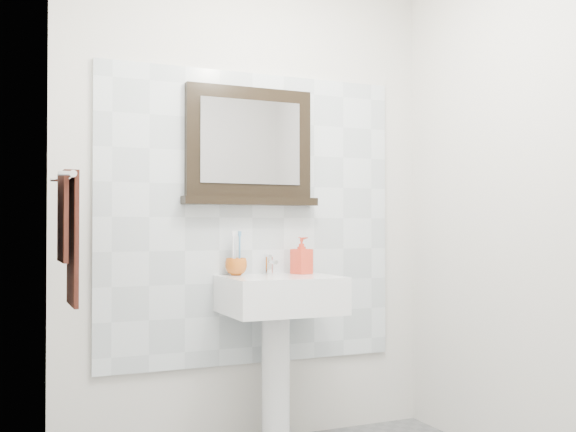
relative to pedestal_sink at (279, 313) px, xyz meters
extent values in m
cube|color=silver|center=(-0.06, 0.23, 0.57)|extent=(2.00, 0.01, 2.50)
cube|color=silver|center=(-1.06, -0.87, 0.57)|extent=(0.01, 2.20, 2.50)
cube|color=silver|center=(0.94, -0.87, 0.57)|extent=(0.01, 2.20, 2.50)
cube|color=silver|center=(-0.06, 0.21, 0.47)|extent=(1.60, 0.02, 1.50)
cylinder|color=white|center=(0.00, 0.05, -0.34)|extent=(0.14, 0.14, 0.68)
cube|color=white|center=(0.00, -0.01, 0.09)|extent=(0.55, 0.44, 0.18)
cylinder|color=silver|center=(0.00, -0.03, 0.17)|extent=(0.32, 0.32, 0.02)
cylinder|color=#4C4C4F|center=(0.00, -0.03, 0.18)|extent=(0.04, 0.04, 0.00)
cylinder|color=silver|center=(0.00, 0.14, 0.23)|extent=(0.04, 0.04, 0.09)
cylinder|color=silver|center=(0.00, 0.09, 0.25)|extent=(0.02, 0.10, 0.02)
cube|color=silver|center=(0.00, 0.15, 0.28)|extent=(0.02, 0.07, 0.01)
imported|color=#AF5114|center=(-0.18, 0.14, 0.23)|extent=(0.13, 0.13, 0.09)
cylinder|color=white|center=(-0.20, 0.13, 0.29)|extent=(0.01, 0.01, 0.19)
cube|color=white|center=(-0.20, 0.13, 0.39)|extent=(0.01, 0.01, 0.03)
cylinder|color=teal|center=(-0.16, 0.13, 0.29)|extent=(0.01, 0.01, 0.19)
cube|color=teal|center=(-0.16, 0.13, 0.39)|extent=(0.01, 0.01, 0.03)
cylinder|color=white|center=(-0.18, 0.15, 0.29)|extent=(0.01, 0.01, 0.19)
cube|color=white|center=(-0.18, 0.15, 0.39)|extent=(0.01, 0.01, 0.03)
cylinder|color=teal|center=(-0.19, 0.15, 0.29)|extent=(0.01, 0.01, 0.19)
cube|color=teal|center=(-0.19, 0.15, 0.39)|extent=(0.01, 0.01, 0.03)
cylinder|color=white|center=(-0.16, 0.14, 0.29)|extent=(0.01, 0.01, 0.19)
cube|color=white|center=(-0.16, 0.14, 0.39)|extent=(0.01, 0.01, 0.03)
imported|color=red|center=(0.17, 0.10, 0.28)|extent=(0.11, 0.11, 0.19)
cube|color=black|center=(-0.09, 0.19, 0.86)|extent=(0.67, 0.06, 0.56)
cube|color=#99999E|center=(-0.09, 0.16, 0.86)|extent=(0.54, 0.01, 0.43)
cube|color=black|center=(-0.09, 0.17, 0.56)|extent=(0.71, 0.11, 0.04)
cylinder|color=silver|center=(-1.01, -0.14, 0.63)|extent=(0.03, 0.40, 0.03)
cylinder|color=silver|center=(-1.04, -0.33, 0.63)|extent=(0.05, 0.02, 0.02)
cylinder|color=silver|center=(-1.04, 0.05, 0.63)|extent=(0.05, 0.02, 0.02)
cube|color=black|center=(-0.99, -0.14, 0.36)|extent=(0.02, 0.30, 0.52)
cube|color=black|center=(-1.03, -0.14, 0.45)|extent=(0.02, 0.30, 0.34)
cube|color=black|center=(-1.01, -0.14, 0.64)|extent=(0.06, 0.30, 0.03)
camera|label=1|loc=(-1.29, -3.05, 0.42)|focal=42.00mm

